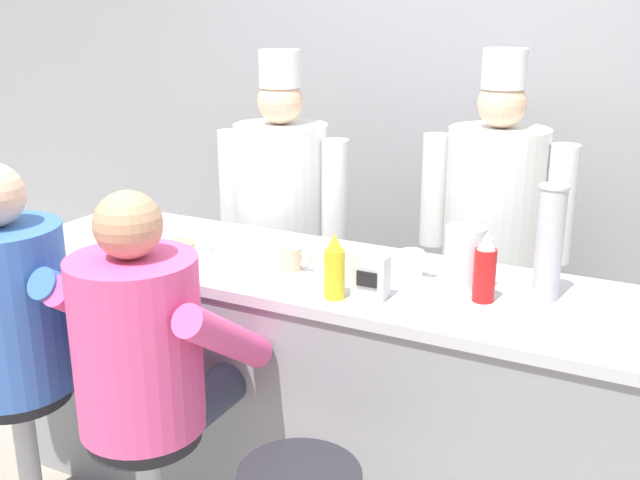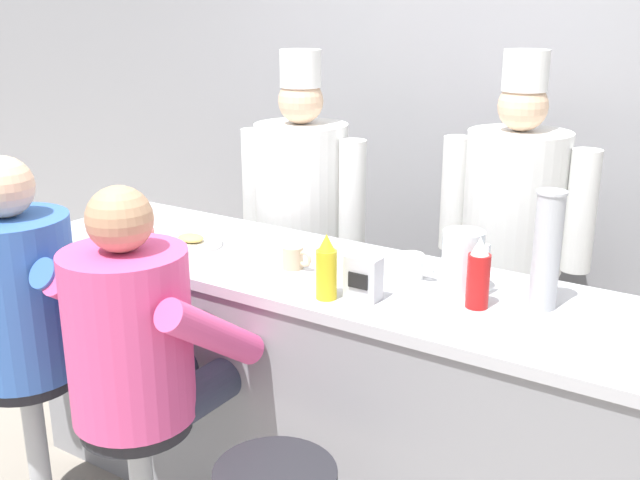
{
  "view_description": "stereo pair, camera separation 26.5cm",
  "coord_description": "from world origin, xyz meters",
  "px_view_note": "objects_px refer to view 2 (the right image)",
  "views": [
    {
      "loc": [
        1.15,
        -1.94,
        1.93
      ],
      "look_at": [
        -0.0,
        0.31,
        1.12
      ],
      "focal_mm": 42.0,
      "sensor_mm": 36.0,
      "label": 1
    },
    {
      "loc": [
        1.38,
        -1.8,
        1.93
      ],
      "look_at": [
        -0.0,
        0.31,
        1.12
      ],
      "focal_mm": 42.0,
      "sensor_mm": 36.0,
      "label": 2
    }
  ],
  "objects_px": {
    "cereal_bowl": "(135,236)",
    "diner_seated_pink": "(138,347)",
    "ketchup_bottle_red": "(478,275)",
    "coffee_mug_tan": "(294,258)",
    "cup_stack_steel": "(547,250)",
    "cook_in_whites_far": "(512,235)",
    "breakfast_plate": "(191,242)",
    "water_pitcher_clear": "(463,262)",
    "napkin_dispenser_chrome": "(363,278)",
    "mustard_bottle_yellow": "(326,269)",
    "cook_in_whites_near": "(302,218)",
    "coffee_mug_white": "(413,266)",
    "diner_seated_blue": "(27,306)"
  },
  "relations": [
    {
      "from": "coffee_mug_tan",
      "to": "cook_in_whites_near",
      "type": "xyz_separation_m",
      "value": [
        -0.46,
        0.72,
        -0.09
      ]
    },
    {
      "from": "cereal_bowl",
      "to": "coffee_mug_tan",
      "type": "height_order",
      "value": "coffee_mug_tan"
    },
    {
      "from": "water_pitcher_clear",
      "to": "coffee_mug_tan",
      "type": "bearing_deg",
      "value": -168.55
    },
    {
      "from": "cereal_bowl",
      "to": "diner_seated_pink",
      "type": "bearing_deg",
      "value": -43.7
    },
    {
      "from": "ketchup_bottle_red",
      "to": "cereal_bowl",
      "type": "height_order",
      "value": "ketchup_bottle_red"
    },
    {
      "from": "cook_in_whites_near",
      "to": "coffee_mug_white",
      "type": "bearing_deg",
      "value": -33.39
    },
    {
      "from": "mustard_bottle_yellow",
      "to": "diner_seated_blue",
      "type": "height_order",
      "value": "diner_seated_blue"
    },
    {
      "from": "napkin_dispenser_chrome",
      "to": "diner_seated_blue",
      "type": "xyz_separation_m",
      "value": [
        -1.13,
        -0.46,
        -0.2
      ]
    },
    {
      "from": "cup_stack_steel",
      "to": "cook_in_whites_near",
      "type": "xyz_separation_m",
      "value": [
        -1.33,
        0.58,
        -0.24
      ]
    },
    {
      "from": "cereal_bowl",
      "to": "cook_in_whites_near",
      "type": "distance_m",
      "value": 0.86
    },
    {
      "from": "diner_seated_pink",
      "to": "cook_in_whites_far",
      "type": "bearing_deg",
      "value": 66.16
    },
    {
      "from": "cereal_bowl",
      "to": "cup_stack_steel",
      "type": "distance_m",
      "value": 1.6
    },
    {
      "from": "mustard_bottle_yellow",
      "to": "cook_in_whites_near",
      "type": "xyz_separation_m",
      "value": [
        -0.71,
        0.89,
        -0.16
      ]
    },
    {
      "from": "breakfast_plate",
      "to": "cook_in_whites_near",
      "type": "relative_size",
      "value": 0.14
    },
    {
      "from": "coffee_mug_tan",
      "to": "mustard_bottle_yellow",
      "type": "bearing_deg",
      "value": -34.96
    },
    {
      "from": "breakfast_plate",
      "to": "cup_stack_steel",
      "type": "distance_m",
      "value": 1.38
    },
    {
      "from": "cereal_bowl",
      "to": "ketchup_bottle_red",
      "type": "bearing_deg",
      "value": 4.84
    },
    {
      "from": "coffee_mug_tan",
      "to": "cup_stack_steel",
      "type": "distance_m",
      "value": 0.89
    },
    {
      "from": "cereal_bowl",
      "to": "coffee_mug_tan",
      "type": "relative_size",
      "value": 1.31
    },
    {
      "from": "ketchup_bottle_red",
      "to": "coffee_mug_tan",
      "type": "height_order",
      "value": "ketchup_bottle_red"
    },
    {
      "from": "coffee_mug_tan",
      "to": "cereal_bowl",
      "type": "bearing_deg",
      "value": -172.09
    },
    {
      "from": "diner_seated_blue",
      "to": "coffee_mug_tan",
      "type": "bearing_deg",
      "value": 36.52
    },
    {
      "from": "ketchup_bottle_red",
      "to": "diner_seated_pink",
      "type": "bearing_deg",
      "value": -146.55
    },
    {
      "from": "coffee_mug_white",
      "to": "diner_seated_pink",
      "type": "height_order",
      "value": "diner_seated_pink"
    },
    {
      "from": "cup_stack_steel",
      "to": "diner_seated_blue",
      "type": "relative_size",
      "value": 0.26
    },
    {
      "from": "cereal_bowl",
      "to": "coffee_mug_white",
      "type": "xyz_separation_m",
      "value": [
        1.12,
        0.25,
        0.02
      ]
    },
    {
      "from": "cereal_bowl",
      "to": "diner_seated_pink",
      "type": "relative_size",
      "value": 0.11
    },
    {
      "from": "breakfast_plate",
      "to": "napkin_dispenser_chrome",
      "type": "height_order",
      "value": "napkin_dispenser_chrome"
    },
    {
      "from": "napkin_dispenser_chrome",
      "to": "cook_in_whites_near",
      "type": "distance_m",
      "value": 1.17
    },
    {
      "from": "cereal_bowl",
      "to": "cook_in_whites_far",
      "type": "height_order",
      "value": "cook_in_whites_far"
    },
    {
      "from": "mustard_bottle_yellow",
      "to": "napkin_dispenser_chrome",
      "type": "bearing_deg",
      "value": 31.58
    },
    {
      "from": "cup_stack_steel",
      "to": "diner_seated_pink",
      "type": "distance_m",
      "value": 1.33
    },
    {
      "from": "water_pitcher_clear",
      "to": "coffee_mug_white",
      "type": "bearing_deg",
      "value": 172.64
    },
    {
      "from": "cereal_bowl",
      "to": "mustard_bottle_yellow",
      "type": "bearing_deg",
      "value": -4.66
    },
    {
      "from": "water_pitcher_clear",
      "to": "diner_seated_blue",
      "type": "xyz_separation_m",
      "value": [
        -1.38,
        -0.7,
        -0.23
      ]
    },
    {
      "from": "ketchup_bottle_red",
      "to": "cook_in_whites_far",
      "type": "relative_size",
      "value": 0.13
    },
    {
      "from": "cup_stack_steel",
      "to": "water_pitcher_clear",
      "type": "bearing_deg",
      "value": -177.63
    },
    {
      "from": "diner_seated_pink",
      "to": "cook_in_whites_far",
      "type": "distance_m",
      "value": 1.71
    },
    {
      "from": "napkin_dispenser_chrome",
      "to": "cook_in_whites_near",
      "type": "relative_size",
      "value": 0.08
    },
    {
      "from": "mustard_bottle_yellow",
      "to": "water_pitcher_clear",
      "type": "relative_size",
      "value": 1.05
    },
    {
      "from": "ketchup_bottle_red",
      "to": "diner_seated_pink",
      "type": "height_order",
      "value": "diner_seated_pink"
    },
    {
      "from": "ketchup_bottle_red",
      "to": "breakfast_plate",
      "type": "relative_size",
      "value": 0.94
    },
    {
      "from": "breakfast_plate",
      "to": "coffee_mug_tan",
      "type": "relative_size",
      "value": 2.1
    },
    {
      "from": "water_pitcher_clear",
      "to": "coffee_mug_tan",
      "type": "height_order",
      "value": "water_pitcher_clear"
    },
    {
      "from": "mustard_bottle_yellow",
      "to": "breakfast_plate",
      "type": "xyz_separation_m",
      "value": [
        -0.75,
        0.17,
        -0.09
      ]
    },
    {
      "from": "breakfast_plate",
      "to": "water_pitcher_clear",
      "type": "bearing_deg",
      "value": 6.64
    },
    {
      "from": "coffee_mug_white",
      "to": "napkin_dispenser_chrome",
      "type": "height_order",
      "value": "napkin_dispenser_chrome"
    },
    {
      "from": "water_pitcher_clear",
      "to": "cup_stack_steel",
      "type": "bearing_deg",
      "value": 2.37
    },
    {
      "from": "breakfast_plate",
      "to": "diner_seated_pink",
      "type": "bearing_deg",
      "value": -63.53
    },
    {
      "from": "diner_seated_pink",
      "to": "cook_in_whites_near",
      "type": "height_order",
      "value": "cook_in_whites_near"
    }
  ]
}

